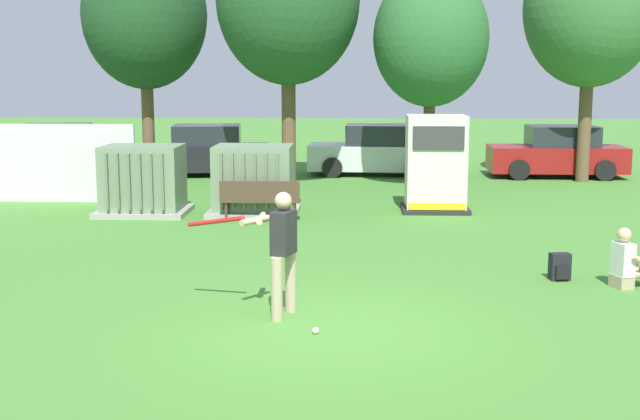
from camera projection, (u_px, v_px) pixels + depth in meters
ground_plane at (327, 328)px, 11.23m from camera, size 96.00×96.00×0.00m
fence_panel at (43, 163)px, 21.75m from camera, size 4.80×0.12×2.00m
transformer_west at (143, 181)px, 19.92m from camera, size 2.10×1.70×1.62m
transformer_mid_west at (254, 181)px, 19.91m from camera, size 2.10×1.70×1.62m
generator_enclosure at (436, 164)px, 20.30m from camera, size 1.60×1.40×2.30m
park_bench at (260, 197)px, 19.03m from camera, size 1.80×0.40×0.92m
batter at (280, 247)px, 11.64m from camera, size 1.59×0.81×1.74m
sports_ball at (316, 331)px, 10.97m from camera, size 0.09×0.09×0.09m
seated_spectator at (628, 264)px, 13.26m from camera, size 0.79×0.65×0.96m
backpack at (560, 267)px, 13.74m from camera, size 0.35×0.30×0.44m
tree_left at (145, 16)px, 25.94m from camera, size 3.81×3.81×7.28m
tree_center_left at (288, 0)px, 23.74m from camera, size 4.04×4.04×7.73m
tree_center_right at (431, 39)px, 23.59m from camera, size 3.21×3.21×6.14m
tree_right at (591, 9)px, 24.95m from camera, size 3.91×3.91×7.48m
parked_car_leftmost at (53, 151)px, 27.57m from camera, size 4.40×2.35×1.62m
parked_car_left_of_center at (204, 152)px, 27.15m from camera, size 4.35×2.23×1.62m
parked_car_right_of_center at (375, 152)px, 27.29m from camera, size 4.26×2.03×1.62m
parked_car_rightmost at (558, 153)px, 26.74m from camera, size 4.22×1.95×1.62m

